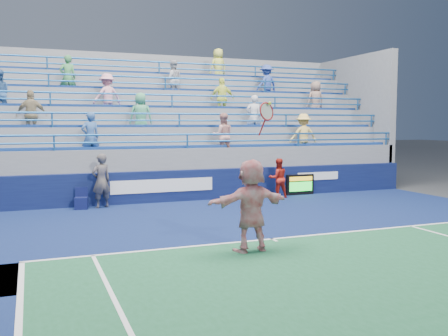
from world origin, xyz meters
name	(u,v)px	position (x,y,z in m)	size (l,w,h in m)	color
ground	(272,240)	(0.00, 0.00, 0.00)	(120.00, 120.00, 0.00)	#333538
sponsor_wall	(189,185)	(0.00, 6.50, 0.55)	(18.00, 0.32, 1.10)	#0A113C
bleacher_stand	(163,152)	(0.00, 10.27, 1.55)	(18.00, 5.60, 6.13)	slate
serve_speed_board	(300,185)	(4.38, 6.30, 0.40)	(1.15, 0.15, 0.80)	black
judge_chair	(81,202)	(-3.76, 5.99, 0.23)	(0.46, 0.47, 0.70)	#0D1341
tennis_player	(251,205)	(-0.91, -0.80, 1.00)	(1.88, 0.72, 3.18)	white
line_judge	(101,181)	(-3.12, 6.01, 0.89)	(0.65, 0.43, 1.78)	#131735
ball_girl	(278,178)	(3.24, 5.93, 0.73)	(0.71, 0.55, 1.46)	#AB1E13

